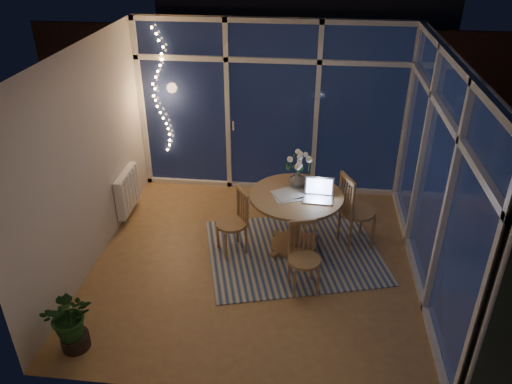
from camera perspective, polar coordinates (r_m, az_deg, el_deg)
floor at (r=6.32m, az=0.09°, el=-7.96°), size 4.00×4.00×0.00m
ceiling at (r=5.18m, az=0.12°, el=15.60°), size 4.00×4.00×0.00m
wall_back at (r=7.46m, az=1.84°, el=9.49°), size 4.00×0.04×2.60m
wall_front at (r=3.96m, az=-3.19°, el=-10.38°), size 4.00×0.04×2.60m
wall_left at (r=6.16m, az=-18.76°, el=3.44°), size 0.04×4.00×2.60m
wall_right at (r=5.78m, az=20.21°, el=1.46°), size 0.04×4.00×2.60m
window_wall_back at (r=7.42m, az=1.82°, el=9.39°), size 4.00×0.10×2.60m
window_wall_right at (r=5.77m, az=19.83°, el=1.49°), size 0.10×4.00×2.60m
radiator at (r=7.26m, az=-14.47°, el=0.15°), size 0.10×0.70×0.58m
fairy_lights at (r=7.58m, az=-10.97°, el=11.10°), size 0.24×0.10×1.85m
garden_patio at (r=10.73m, az=5.80°, el=7.90°), size 12.00×6.00×0.10m
garden_fence at (r=10.91m, az=3.43°, el=13.69°), size 11.00×0.08×1.80m
garden_shrubs at (r=9.15m, az=-2.52°, el=7.62°), size 0.90×0.90×0.90m
rug at (r=6.50m, az=4.32°, el=-6.77°), size 2.54×2.24×0.01m
dining_table at (r=6.37m, az=4.49°, el=-3.41°), size 1.43×1.43×0.79m
chair_left at (r=6.27m, az=-2.84°, el=-3.49°), size 0.56×0.56×0.87m
chair_right at (r=6.50m, az=11.57°, el=-1.99°), size 0.63×0.63×1.03m
chair_front at (r=5.69m, az=5.55°, el=-7.56°), size 0.49×0.49×0.85m
laptop at (r=6.02m, az=7.16°, el=0.17°), size 0.37×0.32×0.26m
flower_vase at (r=6.29m, az=4.73°, el=1.46°), size 0.25×0.25×0.21m
bowl at (r=6.38m, az=6.77°, el=0.85°), size 0.19×0.19×0.04m
newspapers at (r=6.14m, az=3.56°, el=-0.32°), size 0.49×0.47×0.01m
phone at (r=6.09m, az=4.83°, el=-0.66°), size 0.12×0.09×0.01m
potted_plant at (r=5.32m, az=-20.47°, el=-13.37°), size 0.67×0.63×0.76m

